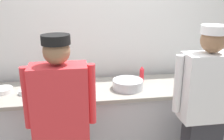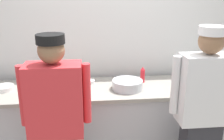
# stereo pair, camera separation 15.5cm
# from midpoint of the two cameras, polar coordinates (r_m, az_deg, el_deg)

# --- Properties ---
(wall_back) EXTENTS (5.00, 0.10, 2.62)m
(wall_back) POSITION_cam_midpoint_polar(r_m,az_deg,el_deg) (3.21, -2.57, 6.06)
(wall_back) COLOR silver
(wall_back) RESTS_ON ground
(prep_counter) EXTENTS (3.19, 0.71, 0.90)m
(prep_counter) POSITION_cam_midpoint_polar(r_m,az_deg,el_deg) (3.06, -1.30, -11.74)
(prep_counter) COLOR #B2B2B7
(prep_counter) RESTS_ON ground
(chef_near_left) EXTENTS (0.59, 0.24, 1.63)m
(chef_near_left) POSITION_cam_midpoint_polar(r_m,az_deg,el_deg) (2.23, -13.27, -11.95)
(chef_near_left) COLOR #2D2D33
(chef_near_left) RESTS_ON ground
(chef_center) EXTENTS (0.60, 0.24, 1.67)m
(chef_center) POSITION_cam_midpoint_polar(r_m,az_deg,el_deg) (2.51, 18.40, -8.34)
(chef_center) COLOR #2D2D33
(chef_center) RESTS_ON ground
(plate_stack_front) EXTENTS (0.21, 0.21, 0.05)m
(plate_stack_front) POSITION_cam_midpoint_polar(r_m,az_deg,el_deg) (2.98, -24.69, -4.15)
(plate_stack_front) COLOR white
(plate_stack_front) RESTS_ON prep_counter
(plate_stack_rear) EXTENTS (0.24, 0.24, 0.06)m
(plate_stack_rear) POSITION_cam_midpoint_polar(r_m,az_deg,el_deg) (2.86, -13.86, -3.77)
(plate_stack_rear) COLOR white
(plate_stack_rear) RESTS_ON prep_counter
(mixing_bowl_steel) EXTENTS (0.34, 0.34, 0.10)m
(mixing_bowl_steel) POSITION_cam_midpoint_polar(r_m,az_deg,el_deg) (2.80, 1.97, -3.24)
(mixing_bowl_steel) COLOR #B7BABF
(mixing_bowl_steel) RESTS_ON prep_counter
(sheet_tray) EXTENTS (0.53, 0.42, 0.02)m
(sheet_tray) POSITION_cam_midpoint_polar(r_m,az_deg,el_deg) (3.16, 18.21, -2.45)
(sheet_tray) COLOR #B7BABF
(sheet_tray) RESTS_ON prep_counter
(squeeze_bottle_primary) EXTENTS (0.06, 0.06, 0.21)m
(squeeze_bottle_primary) POSITION_cam_midpoint_polar(r_m,az_deg,el_deg) (3.00, -16.23, -1.53)
(squeeze_bottle_primary) COLOR red
(squeeze_bottle_primary) RESTS_ON prep_counter
(squeeze_bottle_secondary) EXTENTS (0.05, 0.05, 0.19)m
(squeeze_bottle_secondary) POSITION_cam_midpoint_polar(r_m,az_deg,el_deg) (3.01, 5.22, -0.98)
(squeeze_bottle_secondary) COLOR red
(squeeze_bottle_secondary) RESTS_ON prep_counter
(squeeze_bottle_spare) EXTENTS (0.06, 0.06, 0.20)m
(squeeze_bottle_spare) POSITION_cam_midpoint_polar(r_m,az_deg,el_deg) (2.76, -9.49, -2.76)
(squeeze_bottle_spare) COLOR #E5E066
(squeeze_bottle_spare) RESTS_ON prep_counter
(ramekin_orange_sauce) EXTENTS (0.11, 0.11, 0.05)m
(ramekin_orange_sauce) POSITION_cam_midpoint_polar(r_m,az_deg,el_deg) (2.85, -20.65, -4.65)
(ramekin_orange_sauce) COLOR white
(ramekin_orange_sauce) RESTS_ON prep_counter
(ramekin_red_sauce) EXTENTS (0.09, 0.09, 0.04)m
(ramekin_red_sauce) POSITION_cam_midpoint_polar(r_m,az_deg,el_deg) (2.98, -6.39, -2.69)
(ramekin_red_sauce) COLOR white
(ramekin_red_sauce) RESTS_ON prep_counter
(ramekin_green_sauce) EXTENTS (0.10, 0.10, 0.04)m
(ramekin_green_sauce) POSITION_cam_midpoint_polar(r_m,az_deg,el_deg) (2.97, -19.28, -3.63)
(ramekin_green_sauce) COLOR white
(ramekin_green_sauce) RESTS_ON prep_counter
(deli_cup) EXTENTS (0.09, 0.09, 0.11)m
(deli_cup) POSITION_cam_midpoint_polar(r_m,az_deg,el_deg) (2.67, -9.83, -4.59)
(deli_cup) COLOR white
(deli_cup) RESTS_ON prep_counter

